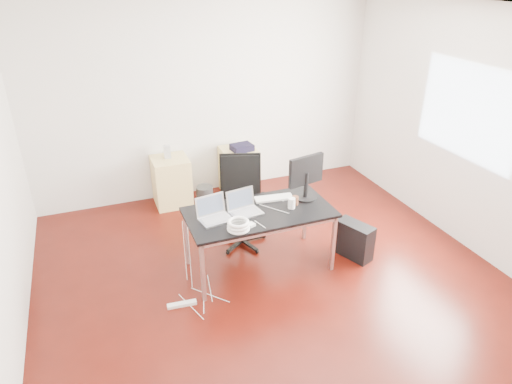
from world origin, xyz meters
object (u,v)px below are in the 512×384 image
object	(u,v)px
desk	(259,215)
filing_cabinet_right	(239,171)
office_chair	(241,197)
filing_cabinet_left	(172,181)
pc_tower	(354,240)

from	to	relation	value
desk	filing_cabinet_right	world-z (taller)	desk
office_chair	filing_cabinet_left	xyz separation A→B (m)	(-0.61, 1.28, -0.26)
filing_cabinet_left	pc_tower	bearing A→B (deg)	-50.72
desk	office_chair	distance (m)	0.63
office_chair	pc_tower	distance (m)	1.44
desk	pc_tower	xyz separation A→B (m)	(1.12, -0.21, -0.46)
filing_cabinet_right	desk	bearing A→B (deg)	-102.42
pc_tower	desk	bearing A→B (deg)	148.10
office_chair	filing_cabinet_left	size ratio (longest dim) A/B	1.54
filing_cabinet_right	office_chair	bearing A→B (deg)	-107.90
desk	filing_cabinet_left	world-z (taller)	desk
desk	filing_cabinet_left	bearing A→B (deg)	107.56
office_chair	pc_tower	bearing A→B (deg)	-18.76
filing_cabinet_left	desk	bearing A→B (deg)	-72.44
filing_cabinet_right	pc_tower	distance (m)	2.23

